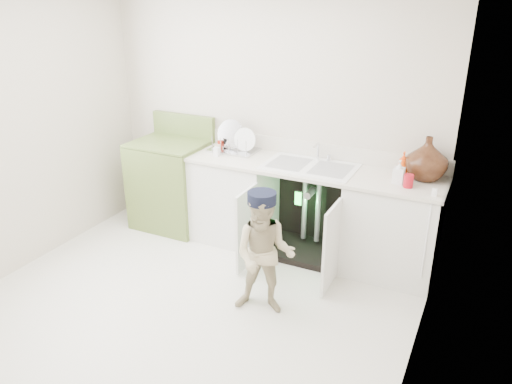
% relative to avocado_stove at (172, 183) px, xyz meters
% --- Properties ---
extents(ground, '(3.50, 3.50, 0.00)m').
position_rel_avocado_stove_xyz_m(ground, '(1.00, -1.18, -0.48)').
color(ground, beige).
rests_on(ground, ground).
extents(room_shell, '(6.00, 5.50, 1.26)m').
position_rel_avocado_stove_xyz_m(room_shell, '(1.00, -1.18, 0.77)').
color(room_shell, beige).
rests_on(room_shell, ground).
extents(counter_run, '(2.44, 1.02, 1.28)m').
position_rel_avocado_stove_xyz_m(counter_run, '(1.60, 0.03, 0.00)').
color(counter_run, silver).
rests_on(counter_run, ground).
extents(avocado_stove, '(0.76, 0.65, 1.18)m').
position_rel_avocado_stove_xyz_m(avocado_stove, '(0.00, 0.00, 0.00)').
color(avocado_stove, olive).
rests_on(avocado_stove, ground).
extents(repair_worker, '(0.57, 0.94, 1.02)m').
position_rel_avocado_stove_xyz_m(repair_worker, '(1.58, -1.01, 0.03)').
color(repair_worker, '#C1B38A').
rests_on(repair_worker, ground).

